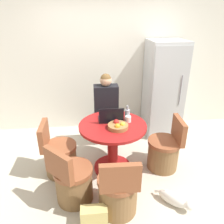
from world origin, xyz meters
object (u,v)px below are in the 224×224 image
object	(u,v)px
chair_left_side	(59,157)
fruit_bowl	(118,126)
refrigerator	(163,89)
laptop	(111,118)
person_seated	(106,108)
chair_near_left_corner	(73,182)
bottle	(127,114)
chair_near_camera	(118,193)
handbag	(94,217)
chair_right_side	(164,152)
cat	(175,199)
dining_table	(113,141)

from	to	relation	value
chair_left_side	fruit_bowl	world-z (taller)	fruit_bowl
refrigerator	fruit_bowl	xyz separation A→B (m)	(-1.02, -1.21, -0.09)
refrigerator	laptop	bearing A→B (deg)	-138.22
refrigerator	fruit_bowl	world-z (taller)	refrigerator
person_seated	chair_near_left_corner	bearing A→B (deg)	67.63
chair_near_left_corner	bottle	distance (m)	1.20
chair_near_camera	person_seated	xyz separation A→B (m)	(-0.02, 1.50, 0.44)
laptop	chair_left_side	bearing A→B (deg)	8.75
chair_near_left_corner	handbag	world-z (taller)	chair_near_left_corner
chair_right_side	chair_left_side	bearing A→B (deg)	-88.58
person_seated	handbag	size ratio (longest dim) A/B	4.45
person_seated	fruit_bowl	bearing A→B (deg)	97.16
chair_right_side	handbag	xyz separation A→B (m)	(-1.10, -0.94, -0.15)
refrigerator	handbag	world-z (taller)	refrigerator
refrigerator	cat	distance (m)	2.08
dining_table	chair_near_camera	size ratio (longest dim) A/B	1.17
chair_near_left_corner	cat	size ratio (longest dim) A/B	2.07
chair_near_camera	bottle	xyz separation A→B (m)	(0.25, 0.93, 0.58)
handbag	chair_left_side	bearing A→B (deg)	116.17
chair_right_side	cat	xyz separation A→B (m)	(-0.10, -0.75, -0.19)
chair_right_side	handbag	bearing A→B (deg)	-46.88
chair_near_left_corner	bottle	bearing A→B (deg)	-93.54
chair_right_side	chair_near_camera	distance (m)	1.11
refrigerator	laptop	xyz separation A→B (m)	(-1.09, -0.98, -0.08)
dining_table	laptop	xyz separation A→B (m)	(-0.01, 0.12, 0.32)
refrigerator	fruit_bowl	size ratio (longest dim) A/B	6.35
dining_table	chair_right_side	bearing A→B (deg)	-2.82
fruit_bowl	chair_near_camera	bearing A→B (deg)	-96.90
cat	bottle	bearing A→B (deg)	162.26
chair_right_side	chair_left_side	size ratio (longest dim) A/B	1.00
chair_right_side	dining_table	bearing A→B (deg)	-90.00
chair_near_camera	person_seated	bearing A→B (deg)	-87.68
chair_right_side	chair_near_camera	xyz separation A→B (m)	(-0.81, -0.75, 0.00)
laptop	fruit_bowl	distance (m)	0.24
chair_near_left_corner	fruit_bowl	distance (m)	0.93
laptop	fruit_bowl	bearing A→B (deg)	108.34
refrigerator	chair_left_side	distance (m)	2.25
fruit_bowl	refrigerator	bearing A→B (deg)	49.81
chair_left_side	bottle	size ratio (longest dim) A/B	3.74
handbag	fruit_bowl	bearing A→B (deg)	66.65
refrigerator	chair_near_camera	world-z (taller)	refrigerator
fruit_bowl	handbag	distance (m)	1.16
refrigerator	fruit_bowl	bearing A→B (deg)	-130.19
chair_right_side	cat	size ratio (longest dim) A/B	2.07
refrigerator	cat	world-z (taller)	refrigerator
chair_left_side	laptop	world-z (taller)	laptop
chair_left_side	fruit_bowl	distance (m)	1.01
fruit_bowl	person_seated	bearing A→B (deg)	97.16
chair_near_left_corner	chair_near_camera	world-z (taller)	same
chair_left_side	handbag	world-z (taller)	chair_left_side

